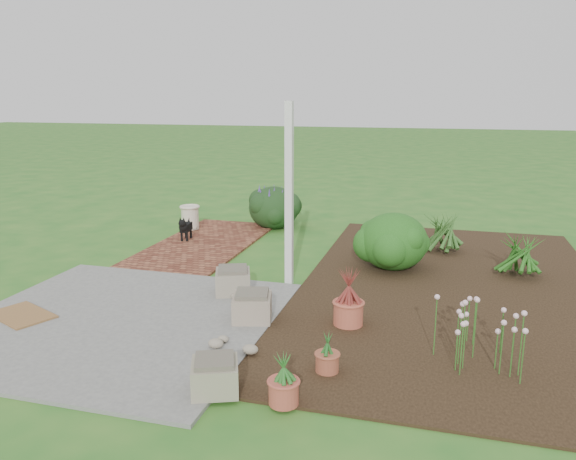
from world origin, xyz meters
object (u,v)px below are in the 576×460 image
(stone_trough_near, at_px, (215,377))
(black_dog, at_px, (185,227))
(evergreen_shrub, at_px, (394,240))
(cream_ceramic_urn, at_px, (190,218))

(stone_trough_near, xyz_separation_m, black_dog, (-2.58, 4.76, 0.11))
(black_dog, bearing_deg, stone_trough_near, -68.49)
(black_dog, relative_size, evergreen_shrub, 0.47)
(stone_trough_near, bearing_deg, cream_ceramic_urn, 117.27)
(stone_trough_near, relative_size, evergreen_shrub, 0.39)
(cream_ceramic_urn, bearing_deg, evergreen_shrub, -19.92)
(stone_trough_near, xyz_separation_m, cream_ceramic_urn, (-2.88, 5.59, 0.09))
(evergreen_shrub, bearing_deg, cream_ceramic_urn, 160.08)
(evergreen_shrub, bearing_deg, black_dog, 170.45)
(stone_trough_near, distance_m, evergreen_shrub, 4.30)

